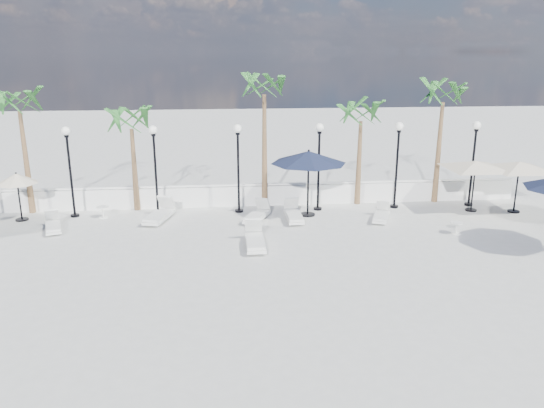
{
  "coord_description": "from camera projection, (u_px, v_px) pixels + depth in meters",
  "views": [
    {
      "loc": [
        -0.74,
        -15.8,
        6.77
      ],
      "look_at": [
        1.05,
        2.42,
        1.5
      ],
      "focal_mm": 35.0,
      "sensor_mm": 36.0,
      "label": 1
    }
  ],
  "objects": [
    {
      "name": "ground",
      "position": [
        247.0,
        270.0,
        17.05
      ],
      "size": [
        100.0,
        100.0,
        0.0
      ],
      "primitive_type": "plane",
      "color": "#AAAAA5",
      "rests_on": "ground"
    },
    {
      "name": "balustrade",
      "position": [
        238.0,
        196.0,
        24.09
      ],
      "size": [
        26.0,
        0.3,
        1.01
      ],
      "color": "silver",
      "rests_on": "ground"
    },
    {
      "name": "lamppost_1",
      "position": [
        69.0,
        159.0,
        21.92
      ],
      "size": [
        0.36,
        0.36,
        3.84
      ],
      "color": "black",
      "rests_on": "ground"
    },
    {
      "name": "lamppost_2",
      "position": [
        155.0,
        158.0,
        22.25
      ],
      "size": [
        0.36,
        0.36,
        3.84
      ],
      "color": "black",
      "rests_on": "ground"
    },
    {
      "name": "lamppost_3",
      "position": [
        238.0,
        156.0,
        22.58
      ],
      "size": [
        0.36,
        0.36,
        3.84
      ],
      "color": "black",
      "rests_on": "ground"
    },
    {
      "name": "lamppost_4",
      "position": [
        319.0,
        154.0,
        22.91
      ],
      "size": [
        0.36,
        0.36,
        3.84
      ],
      "color": "black",
      "rests_on": "ground"
    },
    {
      "name": "lamppost_5",
      "position": [
        398.0,
        153.0,
        23.23
      ],
      "size": [
        0.36,
        0.36,
        3.84
      ],
      "color": "black",
      "rests_on": "ground"
    },
    {
      "name": "lamppost_6",
      "position": [
        474.0,
        152.0,
        23.56
      ],
      "size": [
        0.36,
        0.36,
        3.84
      ],
      "color": "black",
      "rests_on": "ground"
    },
    {
      "name": "palm_0",
      "position": [
        19.0,
        108.0,
        21.93
      ],
      "size": [
        2.6,
        2.6,
        5.5
      ],
      "color": "brown",
      "rests_on": "ground"
    },
    {
      "name": "palm_1",
      "position": [
        131.0,
        125.0,
        22.57
      ],
      "size": [
        2.6,
        2.6,
        4.7
      ],
      "color": "brown",
      "rests_on": "ground"
    },
    {
      "name": "palm_2",
      "position": [
        264.0,
        92.0,
        22.73
      ],
      "size": [
        2.6,
        2.6,
        6.1
      ],
      "color": "brown",
      "rests_on": "ground"
    },
    {
      "name": "palm_3",
      "position": [
        361.0,
        118.0,
        23.45
      ],
      "size": [
        2.6,
        2.6,
        4.9
      ],
      "color": "brown",
      "rests_on": "ground"
    },
    {
      "name": "palm_4",
      "position": [
        443.0,
        99.0,
        23.59
      ],
      "size": [
        2.6,
        2.6,
        5.7
      ],
      "color": "brown",
      "rests_on": "ground"
    },
    {
      "name": "lounger_2",
      "position": [
        53.0,
        225.0,
        20.77
      ],
      "size": [
        1.03,
        1.79,
        0.64
      ],
      "rotation": [
        0.0,
        0.0,
        0.3
      ],
      "color": "silver",
      "rests_on": "ground"
    },
    {
      "name": "lounger_3",
      "position": [
        160.0,
        214.0,
        21.99
      ],
      "size": [
        1.23,
        2.23,
        0.8
      ],
      "rotation": [
        0.0,
        0.0,
        -0.28
      ],
      "color": "silver",
      "rests_on": "ground"
    },
    {
      "name": "lounger_4",
      "position": [
        257.0,
        215.0,
        22.05
      ],
      "size": [
        1.31,
        2.0,
        0.72
      ],
      "rotation": [
        0.0,
        0.0,
        -0.4
      ],
      "color": "silver",
      "rests_on": "ground"
    },
    {
      "name": "lounger_5",
      "position": [
        255.0,
        240.0,
        19.02
      ],
      "size": [
        0.68,
        2.07,
        0.78
      ],
      "rotation": [
        0.0,
        0.0,
        -0.0
      ],
      "color": "silver",
      "rests_on": "ground"
    },
    {
      "name": "lounger_6",
      "position": [
        294.0,
        215.0,
        22.04
      ],
      "size": [
        0.65,
        1.95,
        0.73
      ],
      "rotation": [
        0.0,
        0.0,
        0.01
      ],
      "color": "silver",
      "rests_on": "ground"
    },
    {
      "name": "lounger_7",
      "position": [
        381.0,
        215.0,
        22.08
      ],
      "size": [
        1.17,
        1.81,
        0.65
      ],
      "rotation": [
        0.0,
        0.0,
        -0.39
      ],
      "color": "silver",
      "rests_on": "ground"
    },
    {
      "name": "side_table_1",
      "position": [
        103.0,
        211.0,
        22.36
      ],
      "size": [
        0.5,
        0.5,
        0.49
      ],
      "color": "silver",
      "rests_on": "ground"
    },
    {
      "name": "side_table_2",
      "position": [
        457.0,
        227.0,
        20.38
      ],
      "size": [
        0.48,
        0.48,
        0.47
      ],
      "color": "silver",
      "rests_on": "ground"
    },
    {
      "name": "parasol_navy_mid",
      "position": [
        309.0,
        158.0,
        22.1
      ],
      "size": [
        3.19,
        3.19,
        2.86
      ],
      "color": "black",
      "rests_on": "ground"
    },
    {
      "name": "parasol_cream_sq_a",
      "position": [
        476.0,
        161.0,
        22.83
      ],
      "size": [
        4.89,
        4.89,
        2.4
      ],
      "color": "black",
      "rests_on": "ground"
    },
    {
      "name": "parasol_cream_sq_b",
      "position": [
        520.0,
        162.0,
        22.63
      ],
      "size": [
        4.82,
        4.82,
        2.42
      ],
      "color": "black",
      "rests_on": "ground"
    },
    {
      "name": "parasol_cream_small",
      "position": [
        17.0,
        179.0,
        21.64
      ],
      "size": [
        1.67,
        1.67,
        2.05
      ],
      "color": "black",
      "rests_on": "ground"
    }
  ]
}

